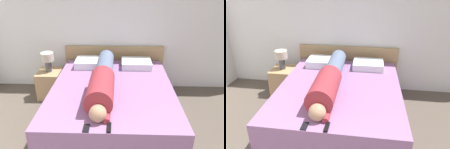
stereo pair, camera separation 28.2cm
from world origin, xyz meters
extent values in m
cube|color=white|center=(0.00, 4.02, 1.30)|extent=(5.85, 0.06, 2.60)
cube|color=#936699|center=(0.02, 2.85, 0.29)|extent=(1.68, 2.02, 0.58)
cube|color=tan|center=(0.02, 3.95, 0.41)|extent=(1.80, 0.04, 0.82)
cube|color=tan|center=(-1.10, 3.57, 0.24)|extent=(0.39, 0.45, 0.47)
cylinder|color=#4C4C51|center=(-1.10, 3.57, 0.57)|extent=(0.11, 0.11, 0.20)
cylinder|color=beige|center=(-1.10, 3.57, 0.74)|extent=(0.21, 0.21, 0.14)
sphere|color=tan|center=(-0.11, 2.05, 0.67)|extent=(0.19, 0.19, 0.19)
cylinder|color=#992D38|center=(-0.11, 2.47, 0.74)|extent=(0.32, 0.73, 0.32)
cylinder|color=slate|center=(-0.11, 3.27, 0.70)|extent=(0.25, 0.86, 0.25)
cylinder|color=#992D38|center=(-0.01, 2.10, 0.61)|extent=(0.07, 0.22, 0.07)
cube|color=white|center=(-0.36, 3.58, 0.64)|extent=(0.52, 0.39, 0.12)
cube|color=white|center=(0.41, 3.58, 0.63)|extent=(0.49, 0.39, 0.11)
cube|color=black|center=(0.02, 1.93, 0.59)|extent=(0.04, 0.15, 0.02)
cube|color=black|center=(-0.21, 1.92, 0.58)|extent=(0.06, 0.13, 0.01)
camera|label=1|loc=(0.11, 0.14, 2.01)|focal=35.00mm
camera|label=2|loc=(0.39, 0.17, 2.01)|focal=35.00mm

